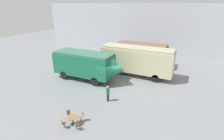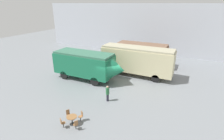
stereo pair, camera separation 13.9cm
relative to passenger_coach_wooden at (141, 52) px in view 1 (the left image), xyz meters
The scene contains 11 objects.
ground_plane 8.96m from the passenger_coach_wooden, 97.76° to the right, with size 80.00×80.00×0.00m, color gray.
backdrop_wall 7.59m from the passenger_coach_wooden, 99.46° to the left, with size 44.00×0.15×9.00m.
passenger_coach_wooden is the anchor object (origin of this frame).
passenger_coach_vintage 4.30m from the passenger_coach_wooden, 81.50° to the right, with size 9.23×2.50×3.82m.
streamlined_locomotive 9.15m from the passenger_coach_wooden, 118.25° to the right, with size 9.12×2.81×3.43m.
cafe_table_near 16.20m from the passenger_coach_wooden, 92.83° to the right, with size 0.83×0.83×0.72m.
cafe_chair_0 16.90m from the passenger_coach_wooden, 94.09° to the right, with size 0.39×0.40×0.87m.
cafe_chair_1 16.59m from the passenger_coach_wooden, 90.41° to the right, with size 0.40×0.39×0.87m.
cafe_chair_2 15.52m from the passenger_coach_wooden, 91.46° to the right, with size 0.39×0.40×0.87m.
cafe_chair_3 15.85m from the passenger_coach_wooden, 95.36° to the right, with size 0.40×0.39×0.87m.
visitor_person 11.79m from the passenger_coach_wooden, 89.33° to the right, with size 0.34×0.34×1.63m.
Camera 1 is at (8.01, -16.49, 9.02)m, focal length 28.00 mm.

